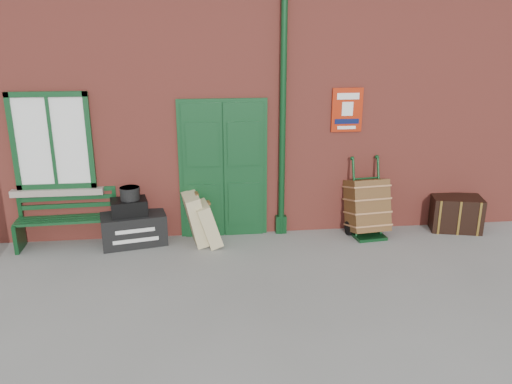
{
  "coord_description": "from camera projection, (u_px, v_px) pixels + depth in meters",
  "views": [
    {
      "loc": [
        -0.66,
        -6.31,
        3.19
      ],
      "look_at": [
        0.13,
        0.6,
        1.0
      ],
      "focal_mm": 35.0,
      "sensor_mm": 36.0,
      "label": 1
    }
  ],
  "objects": [
    {
      "name": "ground",
      "position": [
        251.0,
        273.0,
        7.01
      ],
      "size": [
        80.0,
        80.0,
        0.0
      ],
      "primitive_type": "plane",
      "color": "gray",
      "rests_on": "ground"
    },
    {
      "name": "houdini_trunk",
      "position": [
        134.0,
        229.0,
        7.93
      ],
      "size": [
        1.08,
        0.73,
        0.5
      ],
      "primitive_type": "cube",
      "rotation": [
        0.0,
        0.0,
        0.2
      ],
      "color": "black",
      "rests_on": "ground"
    },
    {
      "name": "dark_trunk",
      "position": [
        455.0,
        213.0,
        8.5
      ],
      "size": [
        0.92,
        0.71,
        0.59
      ],
      "primitive_type": "cube",
      "rotation": [
        0.0,
        0.0,
        -0.25
      ],
      "color": "black",
      "rests_on": "ground"
    },
    {
      "name": "bench",
      "position": [
        67.0,
        217.0,
        7.82
      ],
      "size": [
        1.53,
        0.53,
        0.93
      ],
      "rotation": [
        0.0,
        0.0,
        0.04
      ],
      "color": "#103A1B",
      "rests_on": "ground"
    },
    {
      "name": "strongbox",
      "position": [
        129.0,
        207.0,
        7.81
      ],
      "size": [
        0.61,
        0.5,
        0.25
      ],
      "primitive_type": "cube",
      "rotation": [
        0.0,
        0.0,
        0.2
      ],
      "color": "black",
      "rests_on": "houdini_trunk"
    },
    {
      "name": "suitcase_back",
      "position": [
        196.0,
        219.0,
        7.9
      ],
      "size": [
        0.48,
        0.62,
        0.83
      ],
      "primitive_type": "cube",
      "rotation": [
        0.0,
        -0.21,
        0.16
      ],
      "color": "tan",
      "rests_on": "ground"
    },
    {
      "name": "station_building",
      "position": [
        232.0,
        91.0,
        9.67
      ],
      "size": [
        10.3,
        4.3,
        4.36
      ],
      "color": "#A54235",
      "rests_on": "ground"
    },
    {
      "name": "suitcase_front",
      "position": [
        208.0,
        224.0,
        7.85
      ],
      "size": [
        0.47,
        0.57,
        0.71
      ],
      "primitive_type": "cube",
      "rotation": [
        0.0,
        -0.3,
        0.16
      ],
      "color": "tan",
      "rests_on": "ground"
    },
    {
      "name": "porter_trolley",
      "position": [
        367.0,
        207.0,
        8.22
      ],
      "size": [
        0.69,
        0.73,
        1.28
      ],
      "rotation": [
        0.0,
        0.0,
        0.11
      ],
      "color": "#0E3819",
      "rests_on": "ground"
    },
    {
      "name": "hatbox",
      "position": [
        130.0,
        193.0,
        7.75
      ],
      "size": [
        0.35,
        0.35,
        0.2
      ],
      "primitive_type": "cylinder",
      "rotation": [
        0.0,
        0.0,
        0.2
      ],
      "color": "black",
      "rests_on": "strongbox"
    }
  ]
}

